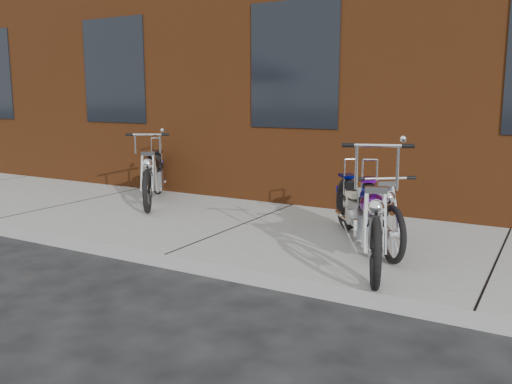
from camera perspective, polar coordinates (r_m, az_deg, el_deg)
The scene contains 5 objects.
ground at distance 5.74m, azimuth -9.54°, elevation -7.94°, with size 120.00×120.00×0.00m, color black.
sidewalk at distance 6.90m, azimuth -1.65°, elevation -4.09°, with size 22.00×3.00×0.15m, color gray.
chopper_purple at distance 5.42m, azimuth 12.04°, elevation -3.16°, with size 0.88×2.06×1.21m.
chopper_blue at distance 6.09m, azimuth 11.49°, elevation -1.98°, with size 1.32×1.63×0.87m.
chopper_third at distance 8.44m, azimuth -10.76°, elevation 1.56°, with size 1.30×1.84×1.10m.
Camera 1 is at (3.49, -4.21, 1.76)m, focal length 38.00 mm.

